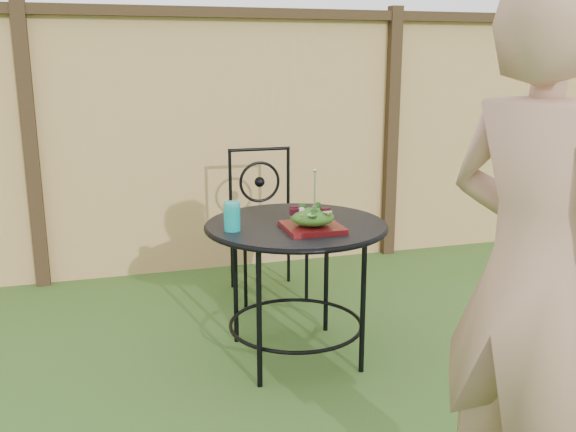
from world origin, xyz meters
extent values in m
plane|color=#254B18|center=(0.00, 0.00, 0.00)|extent=(60.00, 60.00, 0.00)
cube|color=#EDBC75|center=(0.00, 2.20, 0.90)|extent=(8.00, 0.05, 1.80)
cube|color=black|center=(0.00, 2.15, 1.83)|extent=(8.00, 0.07, 0.07)
cube|color=black|center=(-1.30, 2.15, 0.95)|extent=(0.09, 0.09, 1.90)
cube|color=black|center=(1.30, 2.15, 0.95)|extent=(0.09, 0.09, 1.90)
cylinder|color=black|center=(0.05, 0.60, 0.71)|extent=(0.90, 0.90, 0.02)
torus|color=black|center=(0.05, 0.60, 0.71)|extent=(0.92, 0.92, 0.02)
torus|color=black|center=(0.05, 0.60, 0.18)|extent=(0.70, 0.70, 0.02)
cylinder|color=black|center=(0.31, 0.86, 0.35)|extent=(0.03, 0.03, 0.71)
cylinder|color=black|center=(-0.21, 0.86, 0.35)|extent=(0.03, 0.03, 0.71)
cylinder|color=black|center=(-0.21, 0.34, 0.35)|extent=(0.03, 0.03, 0.71)
cylinder|color=black|center=(0.31, 0.34, 0.35)|extent=(0.03, 0.03, 0.71)
cube|color=black|center=(0.15, 1.52, 0.45)|extent=(0.46, 0.46, 0.03)
cylinder|color=black|center=(0.15, 1.73, 0.94)|extent=(0.42, 0.02, 0.02)
torus|color=black|center=(0.15, 1.73, 0.72)|extent=(0.28, 0.02, 0.28)
cylinder|color=black|center=(-0.05, 1.32, 0.22)|extent=(0.02, 0.02, 0.44)
cylinder|color=black|center=(0.35, 1.32, 0.22)|extent=(0.02, 0.02, 0.44)
cylinder|color=black|center=(-0.05, 1.72, 0.22)|extent=(0.02, 0.02, 0.44)
cylinder|color=black|center=(0.35, 1.72, 0.22)|extent=(0.02, 0.02, 0.44)
cylinder|color=black|center=(-0.05, 1.73, 0.70)|extent=(0.02, 0.02, 0.50)
cylinder|color=black|center=(0.35, 1.73, 0.70)|extent=(0.02, 0.02, 0.50)
imported|color=#A87A60|center=(0.33, -0.85, 0.89)|extent=(0.58, 0.74, 1.78)
cube|color=#3F090B|center=(0.08, 0.45, 0.74)|extent=(0.27, 0.27, 0.02)
ellipsoid|color=#235614|center=(0.08, 0.45, 0.79)|extent=(0.21, 0.21, 0.08)
cylinder|color=silver|center=(0.09, 0.45, 0.92)|extent=(0.01, 0.01, 0.18)
cylinder|color=#0EA5A3|center=(-0.29, 0.55, 0.79)|extent=(0.08, 0.08, 0.14)
camera|label=1|loc=(-0.89, -2.36, 1.53)|focal=40.00mm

